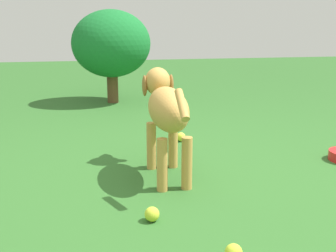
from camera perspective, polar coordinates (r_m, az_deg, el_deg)
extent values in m
plane|color=#2D6026|center=(2.27, 4.69, -8.19)|extent=(14.00, 14.00, 0.00)
ellipsoid|color=#C69347|center=(2.27, 0.00, 2.33)|extent=(0.21, 0.52, 0.23)
cylinder|color=#C69347|center=(2.48, -2.26, -2.71)|extent=(0.06, 0.06, 0.28)
cylinder|color=#C69347|center=(2.50, 0.68, -2.53)|extent=(0.06, 0.06, 0.28)
cylinder|color=#C69347|center=(2.16, -0.79, -5.29)|extent=(0.06, 0.06, 0.28)
cylinder|color=#C69347|center=(2.19, 2.57, -5.06)|extent=(0.06, 0.06, 0.28)
ellipsoid|color=#C69347|center=(2.55, -1.41, 6.03)|extent=(0.16, 0.17, 0.17)
ellipsoid|color=olive|center=(2.63, -1.71, 5.81)|extent=(0.08, 0.12, 0.07)
sphere|color=black|center=(2.68, -1.91, 5.99)|extent=(0.03, 0.03, 0.03)
ellipsoid|color=olive|center=(2.53, -3.18, 5.47)|extent=(0.03, 0.06, 0.13)
ellipsoid|color=olive|center=(2.56, 0.42, 5.59)|extent=(0.03, 0.06, 0.13)
cylinder|color=#C69347|center=(1.94, 1.90, 2.87)|extent=(0.04, 0.17, 0.14)
sphere|color=#C4D634|center=(1.89, -2.18, -11.83)|extent=(0.07, 0.07, 0.07)
sphere|color=#D8DE3D|center=(3.05, 1.77, -1.49)|extent=(0.07, 0.07, 0.07)
cylinder|color=brown|center=(4.50, -7.49, 5.02)|extent=(0.12, 0.12, 0.29)
ellipsoid|color=#186E2D|center=(4.44, -7.69, 10.99)|extent=(0.81, 0.73, 0.69)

